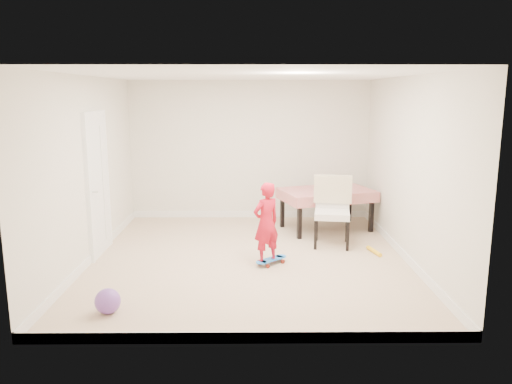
{
  "coord_description": "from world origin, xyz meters",
  "views": [
    {
      "loc": [
        0.04,
        -6.91,
        2.36
      ],
      "look_at": [
        0.1,
        0.2,
        0.95
      ],
      "focal_mm": 35.0,
      "sensor_mm": 36.0,
      "label": 1
    }
  ],
  "objects_px": {
    "dining_table": "(326,210)",
    "balloon": "(108,301)",
    "child": "(266,225)",
    "skateboard": "(271,261)",
    "dining_chair": "(332,212)"
  },
  "relations": [
    {
      "from": "dining_chair",
      "to": "child",
      "type": "bearing_deg",
      "value": -130.62
    },
    {
      "from": "dining_chair",
      "to": "child",
      "type": "distance_m",
      "value": 1.38
    },
    {
      "from": "skateboard",
      "to": "child",
      "type": "distance_m",
      "value": 0.53
    },
    {
      "from": "child",
      "to": "skateboard",
      "type": "bearing_deg",
      "value": 158.54
    },
    {
      "from": "dining_table",
      "to": "balloon",
      "type": "relative_size",
      "value": 5.46
    },
    {
      "from": "dining_chair",
      "to": "skateboard",
      "type": "bearing_deg",
      "value": -129.11
    },
    {
      "from": "child",
      "to": "balloon",
      "type": "height_order",
      "value": "child"
    },
    {
      "from": "skateboard",
      "to": "child",
      "type": "height_order",
      "value": "child"
    },
    {
      "from": "dining_table",
      "to": "child",
      "type": "xyz_separation_m",
      "value": [
        -1.1,
        -1.84,
        0.21
      ]
    },
    {
      "from": "dining_table",
      "to": "dining_chair",
      "type": "distance_m",
      "value": 0.97
    },
    {
      "from": "child",
      "to": "balloon",
      "type": "xyz_separation_m",
      "value": [
        -1.77,
        -1.56,
        -0.43
      ]
    },
    {
      "from": "skateboard",
      "to": "child",
      "type": "bearing_deg",
      "value": 152.31
    },
    {
      "from": "skateboard",
      "to": "child",
      "type": "xyz_separation_m",
      "value": [
        -0.07,
        -0.02,
        0.53
      ]
    },
    {
      "from": "child",
      "to": "balloon",
      "type": "relative_size",
      "value": 4.06
    },
    {
      "from": "dining_chair",
      "to": "child",
      "type": "xyz_separation_m",
      "value": [
        -1.06,
        -0.9,
        0.03
      ]
    }
  ]
}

